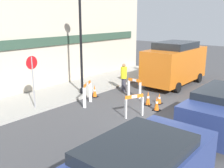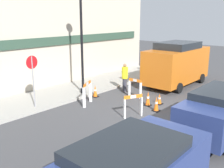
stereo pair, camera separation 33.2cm
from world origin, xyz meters
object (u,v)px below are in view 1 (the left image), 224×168
streetlamp_post (80,27)px  person_pedestrian (149,61)px  parked_car_1 (222,108)px  stop_sign (33,74)px  work_van (175,62)px  person_worker (124,77)px

streetlamp_post → person_pedestrian: 7.45m
parked_car_1 → person_pedestrian: bearing=46.9°
streetlamp_post → person_pedestrian: (6.93, 0.02, -2.72)m
streetlamp_post → stop_sign: streetlamp_post is taller
parked_car_1 → work_van: 7.07m
streetlamp_post → person_worker: size_ratio=3.44×
person_pedestrian → stop_sign: bearing=10.5°
person_worker → parked_car_1: bearing=38.5°
stop_sign → work_van: size_ratio=0.48×
stop_sign → streetlamp_post: bearing=176.9°
work_van → parked_car_1: bearing=-139.4°
stop_sign → person_pedestrian: 10.06m
person_pedestrian → work_van: 3.34m
person_pedestrian → work_van: (-1.62, -2.87, 0.49)m
streetlamp_post → parked_car_1: (-0.04, -7.44, -2.73)m
streetlamp_post → person_worker: (1.99, -1.36, -2.81)m
stop_sign → work_van: bearing=157.3°
stop_sign → work_van: 8.86m
streetlamp_post → parked_car_1: 7.93m
parked_car_1 → work_van: work_van is taller
stop_sign → person_pedestrian: bearing=176.2°
stop_sign → person_worker: 5.32m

